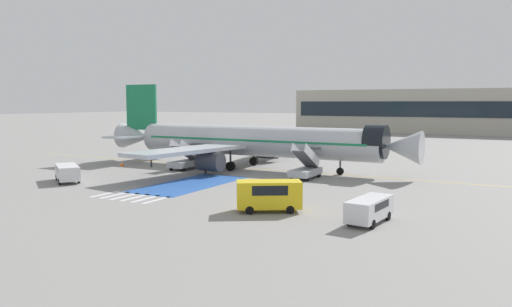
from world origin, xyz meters
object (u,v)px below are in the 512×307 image
ground_crew_1 (205,166)px  traffic_cone_0 (122,164)px  service_van_0 (269,193)px  boarding_stairs_forward (306,169)px  ground_crew_0 (151,159)px  service_van_2 (369,208)px  service_van_1 (67,172)px  terminal_building (439,111)px  airliner (249,141)px  boarding_stairs_aft (186,161)px  fuel_tanker (280,141)px

ground_crew_1 → traffic_cone_0: size_ratio=2.70×
service_van_0 → boarding_stairs_forward: bearing=-18.4°
ground_crew_0 → service_van_2: bearing=-3.2°
boarding_stairs_forward → service_van_1: bearing=-146.3°
terminal_building → ground_crew_0: bearing=-103.3°
service_van_2 → ground_crew_1: 27.77m
service_van_1 → service_van_2: 33.24m
ground_crew_0 → service_van_0: bearing=-9.8°
airliner → terminal_building: (10.24, 88.28, 2.48)m
boarding_stairs_aft → fuel_tanker: bearing=90.8°
service_van_2 → service_van_1: bearing=1.1°
service_van_0 → service_van_2: size_ratio=1.05×
service_van_0 → service_van_2: 7.82m
boarding_stairs_aft → fuel_tanker: 27.94m
fuel_tanker → terminal_building: (17.18, 64.76, 4.32)m
airliner → ground_crew_1: bearing=-17.4°
ground_crew_0 → traffic_cone_0: ground_crew_0 is taller
service_van_1 → ground_crew_0: (-0.12, 13.63, -0.03)m
traffic_cone_0 → ground_crew_0: bearing=16.0°
service_van_0 → terminal_building: terminal_building is taller
ground_crew_1 → traffic_cone_0: (-13.66, 0.64, -0.66)m
fuel_tanker → terminal_building: size_ratio=0.13×
boarding_stairs_forward → ground_crew_1: boarding_stairs_forward is taller
boarding_stairs_aft → terminal_building: bearing=79.9°
airliner → service_van_1: bearing=-31.9°
airliner → service_van_2: airliner is taller
boarding_stairs_aft → service_van_0: (20.31, -16.99, 0.44)m
fuel_tanker → ground_crew_0: fuel_tanker is taller
boarding_stairs_forward → traffic_cone_0: bearing=-176.2°
service_van_0 → ground_crew_1: size_ratio=3.11×
airliner → traffic_cone_0: airliner is taller
boarding_stairs_forward → service_van_2: boarding_stairs_forward is taller
boarding_stairs_forward → ground_crew_1: size_ratio=3.10×
service_van_2 → traffic_cone_0: size_ratio=7.96×
airliner → service_van_2: (21.45, -21.38, -2.42)m
fuel_tanker → service_van_1: fuel_tanker is taller
service_van_1 → service_van_2: bearing=120.3°
service_van_1 → traffic_cone_0: size_ratio=8.57×
fuel_tanker → traffic_cone_0: size_ratio=16.15×
boarding_stairs_aft → service_van_0: 26.48m
airliner → traffic_cone_0: (-15.79, -6.06, -3.18)m
service_van_2 → ground_crew_1: bearing=-25.9°
boarding_stairs_forward → airliner: bearing=155.3°
boarding_stairs_forward → traffic_cone_0: boarding_stairs_forward is taller
airliner → boarding_stairs_forward: airliner is taller
service_van_1 → service_van_2: service_van_1 is taller
ground_crew_1 → fuel_tanker: bearing=107.3°
boarding_stairs_aft → service_van_1: boarding_stairs_aft is taller
service_van_0 → traffic_cone_0: 33.20m
boarding_stairs_forward → service_van_0: size_ratio=1.00×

